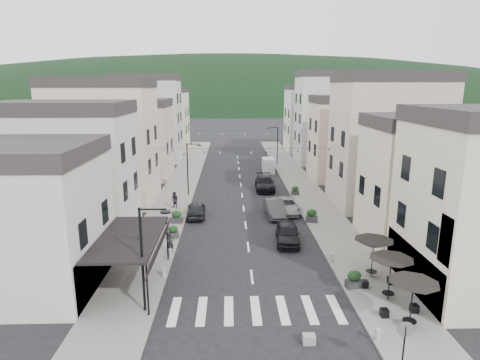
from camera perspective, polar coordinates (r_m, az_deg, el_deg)
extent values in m
plane|color=black|center=(21.70, 2.63, -20.75)|extent=(700.00, 700.00, 0.00)
cube|color=slate|center=(51.74, -8.25, -0.40)|extent=(4.00, 76.00, 0.12)
cube|color=slate|center=(52.15, 8.35, -0.30)|extent=(4.00, 76.00, 0.12)
ellipsoid|color=black|center=(318.18, -1.30, 11.02)|extent=(640.00, 360.00, 70.00)
cube|color=black|center=(25.36, -15.47, -7.88)|extent=(3.60, 7.50, 0.15)
cube|color=black|center=(25.17, -11.37, -9.03)|extent=(0.34, 7.50, 0.99)
cylinder|color=black|center=(22.54, -13.02, -14.97)|extent=(0.10, 0.10, 3.20)
cylinder|color=black|center=(28.80, -10.30, -8.43)|extent=(0.10, 0.10, 3.20)
cube|color=#B4ADA5|center=(35.25, -23.29, 0.47)|extent=(10.00, 7.00, 10.00)
cube|color=#262323|center=(34.56, -24.13, 9.40)|extent=(10.20, 7.14, 1.00)
cube|color=#C2A992|center=(44.37, -18.74, 4.59)|extent=(10.00, 8.00, 12.00)
cube|color=#262323|center=(43.95, -19.38, 12.99)|extent=(10.20, 8.16, 1.00)
cube|color=#B69F93|center=(56.00, -15.10, 5.20)|extent=(10.00, 8.00, 9.50)
cube|color=#262323|center=(55.55, -15.43, 10.56)|extent=(10.20, 8.16, 1.00)
cube|color=#B2B2AD|center=(67.47, -12.84, 8.11)|extent=(10.00, 7.00, 13.00)
cube|color=#262323|center=(67.25, -13.16, 14.05)|extent=(10.20, 7.14, 1.00)
cube|color=beige|center=(79.32, -11.14, 8.18)|extent=(10.00, 9.00, 11.00)
cube|color=#262323|center=(79.04, -11.34, 12.51)|extent=(10.20, 9.18, 1.00)
cube|color=beige|center=(34.76, 25.76, -0.79)|extent=(10.00, 7.00, 9.00)
cube|color=#262323|center=(34.01, 26.60, 7.42)|extent=(10.20, 7.14, 1.00)
cube|color=#B69F93|center=(43.40, 20.06, 4.64)|extent=(10.00, 8.00, 12.50)
cube|color=#262323|center=(43.01, 20.78, 13.56)|extent=(10.20, 8.16, 1.00)
cube|color=#C2A992|center=(54.80, 15.43, 5.27)|extent=(10.00, 7.00, 10.00)
cube|color=#262323|center=(54.36, 15.79, 11.02)|extent=(10.20, 7.14, 1.00)
cube|color=#B2B2AD|center=(66.12, 12.53, 8.24)|extent=(10.00, 8.00, 13.50)
cube|color=#262323|center=(65.93, 12.85, 14.53)|extent=(10.20, 8.16, 1.00)
cube|color=#B4ADA5|center=(77.86, 10.37, 8.31)|extent=(10.00, 9.00, 11.50)
cube|color=#262323|center=(77.60, 10.57, 12.91)|extent=(10.20, 9.18, 1.00)
cylinder|color=black|center=(22.87, 23.15, -16.26)|extent=(0.06, 0.06, 2.30)
cone|color=black|center=(22.37, 23.41, -13.80)|extent=(2.50, 2.50, 0.55)
cylinder|color=black|center=(23.25, 22.96, -17.95)|extent=(0.70, 0.70, 0.04)
cylinder|color=black|center=(25.12, 20.47, -13.26)|extent=(0.06, 0.06, 2.30)
cone|color=black|center=(24.67, 20.68, -10.97)|extent=(2.50, 2.50, 0.55)
cylinder|color=black|center=(25.47, 20.33, -14.84)|extent=(0.70, 0.70, 0.04)
cylinder|color=black|center=(27.48, 18.30, -10.75)|extent=(0.06, 0.06, 2.30)
cone|color=black|center=(27.07, 18.47, -8.61)|extent=(2.50, 2.50, 0.55)
cylinder|color=black|center=(27.80, 18.18, -12.22)|extent=(0.70, 0.70, 0.04)
cylinder|color=black|center=(22.43, -13.72, -11.18)|extent=(0.14, 0.14, 6.00)
cylinder|color=black|center=(21.27, -12.30, -4.10)|extent=(1.40, 0.10, 0.10)
cylinder|color=black|center=(21.20, -10.55, -4.49)|extent=(0.56, 0.56, 0.08)
cylinder|color=black|center=(45.13, -7.47, 1.44)|extent=(0.14, 0.14, 6.00)
cylinder|color=black|center=(44.57, -6.68, 5.10)|extent=(1.40, 0.10, 0.10)
cylinder|color=black|center=(44.53, -5.84, 4.92)|extent=(0.56, 0.56, 0.08)
cylinder|color=black|center=(63.07, 5.34, 4.84)|extent=(0.14, 0.14, 6.00)
cylinder|color=black|center=(62.63, 4.76, 7.47)|extent=(1.40, 0.10, 0.10)
cylinder|color=black|center=(62.58, 4.16, 7.34)|extent=(0.56, 0.56, 0.08)
cylinder|color=black|center=(19.46, 22.18, -21.82)|extent=(0.07, 0.07, 2.50)
cylinder|color=slate|center=(18.87, 22.49, -19.06)|extent=(0.70, 0.04, 0.70)
cylinder|color=gray|center=(27.00, -10.78, -12.72)|extent=(0.26, 0.26, 0.60)
cylinder|color=gray|center=(29.69, -9.87, -10.20)|extent=(0.26, 0.26, 0.60)
cylinder|color=gray|center=(29.34, 12.85, -10.64)|extent=(0.26, 0.26, 0.60)
cylinder|color=gray|center=(21.79, 18.98, -20.06)|extent=(0.26, 0.26, 0.60)
cylinder|color=black|center=(40.44, 0.49, 4.51)|extent=(19.00, 0.02, 0.02)
cone|color=beige|center=(41.10, -11.77, 4.11)|extent=(0.28, 0.28, 0.24)
cone|color=navy|center=(40.86, -9.58, 4.03)|extent=(0.28, 0.28, 0.24)
cone|color=beige|center=(40.68, -7.36, 3.95)|extent=(0.28, 0.28, 0.24)
cone|color=navy|center=(40.56, -5.12, 3.88)|extent=(0.28, 0.28, 0.24)
cone|color=beige|center=(40.50, -2.88, 3.84)|extent=(0.28, 0.28, 0.24)
cone|color=navy|center=(40.50, -0.64, 3.82)|extent=(0.28, 0.28, 0.24)
cone|color=beige|center=(40.55, 1.61, 3.83)|extent=(0.28, 0.28, 0.24)
cone|color=navy|center=(40.66, 3.84, 3.87)|extent=(0.28, 0.28, 0.24)
cone|color=beige|center=(40.83, 6.06, 3.93)|extent=(0.28, 0.28, 0.24)
cone|color=navy|center=(41.06, 8.26, 4.01)|extent=(0.28, 0.28, 0.24)
cone|color=beige|center=(41.35, 10.43, 4.10)|extent=(0.28, 0.28, 0.24)
cone|color=navy|center=(41.69, 12.57, 4.20)|extent=(0.28, 0.28, 0.24)
cylinder|color=black|center=(56.30, -0.09, 6.97)|extent=(19.00, 0.02, 0.02)
cone|color=beige|center=(56.77, -8.97, 6.68)|extent=(0.28, 0.28, 0.24)
cone|color=navy|center=(56.60, -7.37, 6.62)|extent=(0.28, 0.28, 0.24)
cone|color=beige|center=(56.47, -5.75, 6.56)|extent=(0.28, 0.28, 0.24)
cone|color=navy|center=(56.39, -4.14, 6.52)|extent=(0.28, 0.28, 0.24)
cone|color=beige|center=(56.34, -2.52, 6.49)|extent=(0.28, 0.28, 0.24)
cone|color=navy|center=(56.34, -0.90, 6.48)|extent=(0.28, 0.28, 0.24)
cone|color=beige|center=(56.38, 0.72, 6.48)|extent=(0.28, 0.28, 0.24)
cone|color=navy|center=(56.46, 2.34, 6.51)|extent=(0.28, 0.28, 0.24)
cone|color=beige|center=(56.58, 3.95, 6.55)|extent=(0.28, 0.28, 0.24)
cone|color=navy|center=(56.75, 5.55, 6.60)|extent=(0.28, 0.28, 0.24)
cone|color=beige|center=(56.96, 7.15, 6.66)|extent=(0.28, 0.28, 0.24)
cone|color=navy|center=(57.21, 8.73, 6.73)|extent=(0.28, 0.28, 0.24)
imported|color=black|center=(32.18, 6.78, -7.54)|extent=(2.18, 4.63, 1.53)
imported|color=#353437|center=(38.46, 4.97, -4.00)|extent=(1.91, 4.77, 1.54)
imported|color=gray|center=(39.67, 6.59, -3.61)|extent=(2.66, 5.17, 1.39)
imported|color=black|center=(48.00, 3.54, -0.45)|extent=(2.38, 5.57, 1.60)
imported|color=black|center=(38.32, -6.25, -4.16)|extent=(1.95, 4.37, 1.46)
cube|color=#B8B8BB|center=(58.30, 4.02, 2.07)|extent=(1.82, 4.30, 1.77)
cube|color=#B8B8BB|center=(57.60, 4.07, 2.87)|extent=(1.73, 2.89, 0.44)
cylinder|color=black|center=(56.81, 3.40, 1.19)|extent=(0.24, 0.63, 0.62)
cylinder|color=black|center=(56.90, 4.83, 1.19)|extent=(0.24, 0.63, 0.62)
cylinder|color=black|center=(59.93, 3.24, 1.82)|extent=(0.24, 0.63, 0.62)
cylinder|color=black|center=(60.02, 4.59, 1.82)|extent=(0.24, 0.63, 0.62)
imported|color=black|center=(30.26, -9.90, -8.79)|extent=(0.64, 0.52, 1.53)
imported|color=black|center=(40.80, -9.27, -2.83)|extent=(1.03, 0.98, 1.68)
cube|color=gray|center=(21.05, 9.78, -21.41)|extent=(0.61, 0.47, 0.45)
cube|color=#303032|center=(33.20, -9.46, -7.73)|extent=(0.97, 0.59, 0.46)
ellipsoid|color=black|center=(33.02, -9.50, -6.91)|extent=(0.82, 0.52, 0.59)
cube|color=#2A2A2D|center=(36.66, -9.00, -5.64)|extent=(1.06, 0.66, 0.51)
ellipsoid|color=black|center=(36.49, -9.03, -4.81)|extent=(0.89, 0.57, 0.65)
cube|color=#28292B|center=(26.19, 15.87, -14.00)|extent=(1.06, 0.73, 0.49)
ellipsoid|color=black|center=(25.96, 15.95, -12.94)|extent=(0.86, 0.54, 0.62)
cube|color=#2E2E30|center=(37.04, 10.14, -5.47)|extent=(1.19, 0.85, 0.53)
ellipsoid|color=black|center=(36.86, 10.17, -4.60)|extent=(0.94, 0.60, 0.68)
cube|color=#2D2E30|center=(45.78, 7.84, -1.82)|extent=(0.92, 0.54, 0.45)
ellipsoid|color=black|center=(45.66, 7.86, -1.22)|extent=(0.79, 0.50, 0.57)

